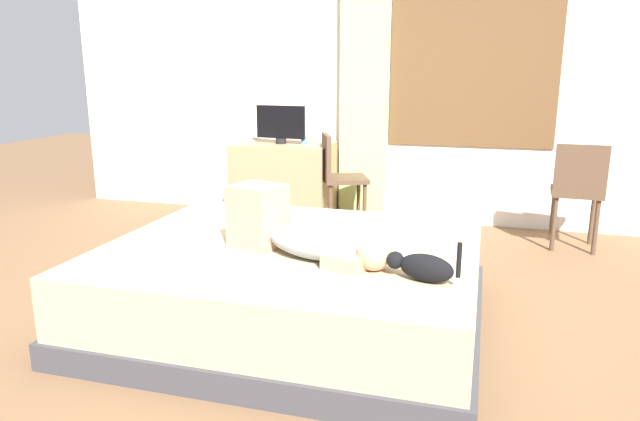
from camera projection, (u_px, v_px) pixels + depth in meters
ground_plane at (299, 322)px, 3.31m from camera, size 16.00×16.00×0.00m
back_wall_with_window at (385, 65)px, 5.32m from camera, size 6.40×0.14×2.90m
bed at (293, 284)px, 3.27m from camera, size 2.07×1.76×0.47m
person_lying at (300, 234)px, 3.00m from camera, size 0.93×0.50×0.34m
cat at (423, 267)px, 2.64m from camera, size 0.35×0.18×0.21m
desk at (284, 183)px, 5.44m from camera, size 0.90×0.56×0.74m
tv_monitor at (281, 124)px, 5.31m from camera, size 0.48×0.10×0.35m
cup at (304, 140)px, 5.30m from camera, size 0.07×0.07×0.08m
chair_by_desk at (337, 174)px, 5.13m from camera, size 0.50×0.50×0.86m
chair_spare at (578, 188)px, 4.52m from camera, size 0.40×0.40×0.86m
curtain_left at (364, 85)px, 5.30m from camera, size 0.44×0.06×2.54m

